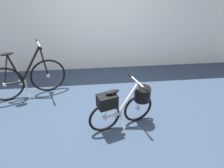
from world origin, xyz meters
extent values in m
plane|color=#2D3D51|center=(0.00, 0.00, 0.00)|extent=(6.85, 6.85, 0.00)
cube|color=white|center=(0.00, 2.09, 1.48)|extent=(6.85, 0.10, 2.96)
torus|color=black|center=(0.47, -0.05, 0.25)|extent=(0.50, 0.20, 0.51)
cylinder|color=#B7B7BC|center=(0.47, -0.05, 0.25)|extent=(0.07, 0.07, 0.06)
torus|color=black|center=(-0.09, -0.23, 0.25)|extent=(0.50, 0.20, 0.51)
cylinder|color=#B7B7BC|center=(-0.09, -0.23, 0.25)|extent=(0.07, 0.07, 0.06)
cylinder|color=silver|center=(0.02, -0.20, 0.25)|extent=(0.22, 0.10, 0.05)
cylinder|color=silver|center=(0.27, -0.12, 0.48)|extent=(0.35, 0.15, 0.50)
cylinder|color=silver|center=(0.08, -0.18, 0.45)|extent=(0.13, 0.07, 0.43)
cylinder|color=silver|center=(0.02, -0.20, 0.25)|extent=(0.22, 0.09, 0.04)
cylinder|color=silver|center=(0.45, -0.06, 0.48)|extent=(0.08, 0.05, 0.46)
cylinder|color=silver|center=(-0.03, -0.21, 0.46)|extent=(0.15, 0.07, 0.41)
ellipsoid|color=black|center=(0.03, -0.19, 0.68)|extent=(0.24, 0.15, 0.05)
cylinder|color=#B7B7BC|center=(0.42, -0.07, 0.73)|extent=(0.03, 0.03, 0.04)
cylinder|color=#B7B7BC|center=(0.42, -0.07, 0.75)|extent=(0.16, 0.43, 0.03)
cylinder|color=black|center=(0.49, -0.28, 0.75)|extent=(0.06, 0.10, 0.04)
cylinder|color=black|center=(0.36, 0.14, 0.75)|extent=(0.06, 0.10, 0.04)
cylinder|color=#B7B7BC|center=(0.12, -0.17, 0.24)|extent=(0.14, 0.06, 0.14)
cylinder|color=#B7B7BC|center=(0.19, -0.24, 0.11)|extent=(0.07, 0.19, 0.24)
cylinder|color=black|center=(0.52, -0.03, 0.51)|extent=(0.33, 0.33, 0.22)
cube|color=black|center=(-0.04, -0.22, 0.55)|extent=(0.33, 0.28, 0.20)
torus|color=black|center=(-1.13, 1.06, 0.35)|extent=(0.66, 0.28, 0.69)
cylinder|color=#B7B7BC|center=(-1.13, 1.06, 0.35)|extent=(0.07, 0.07, 0.06)
torus|color=black|center=(-1.87, 0.78, 0.35)|extent=(0.66, 0.28, 0.69)
cylinder|color=#B7B7BC|center=(-1.87, 0.78, 0.35)|extent=(0.07, 0.07, 0.06)
cylinder|color=black|center=(-1.73, 0.84, 0.34)|extent=(0.30, 0.14, 0.05)
cylinder|color=black|center=(-1.39, 0.97, 0.65)|extent=(0.45, 0.21, 0.67)
cylinder|color=black|center=(-1.65, 0.87, 0.62)|extent=(0.16, 0.09, 0.58)
cylinder|color=black|center=(-1.73, 0.84, 0.34)|extent=(0.29, 0.13, 0.04)
cylinder|color=black|center=(-1.16, 1.05, 0.66)|extent=(0.10, 0.06, 0.63)
cylinder|color=black|center=(-1.79, 0.81, 0.62)|extent=(0.19, 0.09, 0.56)
ellipsoid|color=black|center=(-1.71, 0.84, 0.92)|extent=(0.24, 0.16, 0.05)
cylinder|color=#B7B7BC|center=(-1.19, 1.04, 0.99)|extent=(0.03, 0.03, 0.04)
cylinder|color=#B7B7BC|center=(-1.19, 1.04, 1.01)|extent=(0.18, 0.42, 0.03)
cylinder|color=black|center=(-1.11, 0.84, 1.01)|extent=(0.07, 0.10, 0.04)
cylinder|color=black|center=(-1.27, 1.25, 1.01)|extent=(0.07, 0.10, 0.04)
cylinder|color=#B7B7BC|center=(-1.59, 0.89, 0.33)|extent=(0.14, 0.06, 0.14)
cylinder|color=#B7B7BC|center=(-1.51, 0.82, 0.16)|extent=(0.08, 0.19, 0.32)
camera|label=1|loc=(-0.22, -2.60, 2.23)|focal=32.14mm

